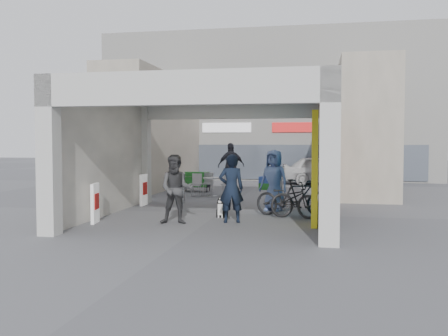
% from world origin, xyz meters
% --- Properties ---
extents(ground, '(90.00, 90.00, 0.00)m').
position_xyz_m(ground, '(0.00, 0.00, 0.00)').
color(ground, '#57575C').
rests_on(ground, ground).
extents(arcade_canopy, '(6.40, 6.45, 6.40)m').
position_xyz_m(arcade_canopy, '(0.54, -0.82, 2.30)').
color(arcade_canopy, '#B8B8B3').
rests_on(arcade_canopy, ground).
extents(far_building, '(18.00, 4.08, 8.00)m').
position_xyz_m(far_building, '(-0.00, 13.99, 3.99)').
color(far_building, white).
rests_on(far_building, ground).
extents(plaza_bldg_left, '(2.00, 9.00, 5.00)m').
position_xyz_m(plaza_bldg_left, '(-4.50, 7.50, 2.50)').
color(plaza_bldg_left, '#B7AA98').
rests_on(plaza_bldg_left, ground).
extents(plaza_bldg_right, '(2.00, 9.00, 5.00)m').
position_xyz_m(plaza_bldg_right, '(4.50, 7.50, 2.50)').
color(plaza_bldg_right, '#B7AA98').
rests_on(plaza_bldg_right, ground).
extents(bollard_left, '(0.09, 0.09, 0.99)m').
position_xyz_m(bollard_left, '(-1.69, 2.28, 0.49)').
color(bollard_left, '#95979D').
rests_on(bollard_left, ground).
extents(bollard_center, '(0.09, 0.09, 0.91)m').
position_xyz_m(bollard_center, '(-0.13, 2.27, 0.46)').
color(bollard_center, '#95979D').
rests_on(bollard_center, ground).
extents(bollard_right, '(0.09, 0.09, 0.85)m').
position_xyz_m(bollard_right, '(1.58, 2.57, 0.43)').
color(bollard_right, '#95979D').
rests_on(bollard_right, ground).
extents(advert_board_near, '(0.18, 0.56, 1.00)m').
position_xyz_m(advert_board_near, '(-2.75, -2.28, 0.51)').
color(advert_board_near, white).
rests_on(advert_board_near, ground).
extents(advert_board_far, '(0.11, 0.55, 1.00)m').
position_xyz_m(advert_board_far, '(-2.75, 1.28, 0.51)').
color(advert_board_far, white).
rests_on(advert_board_far, ground).
extents(cafe_set, '(1.41, 1.14, 0.85)m').
position_xyz_m(cafe_set, '(-1.25, 4.57, 0.30)').
color(cafe_set, '#9A9B9F').
rests_on(cafe_set, ground).
extents(produce_stand, '(1.22, 0.66, 0.80)m').
position_xyz_m(produce_stand, '(-2.16, 5.93, 0.32)').
color(produce_stand, black).
rests_on(produce_stand, ground).
extents(crate_stack, '(0.53, 0.45, 0.56)m').
position_xyz_m(crate_stack, '(0.53, 7.36, 0.28)').
color(crate_stack, '#195919').
rests_on(crate_stack, ground).
extents(border_collie, '(0.21, 0.42, 0.58)m').
position_xyz_m(border_collie, '(0.20, -0.78, 0.23)').
color(border_collie, black).
rests_on(border_collie, ground).
extents(man_with_dog, '(0.73, 0.58, 1.74)m').
position_xyz_m(man_with_dog, '(0.62, -1.57, 0.87)').
color(man_with_dog, black).
rests_on(man_with_dog, ground).
extents(man_back_turned, '(0.94, 0.78, 1.73)m').
position_xyz_m(man_back_turned, '(-0.70, -2.00, 0.87)').
color(man_back_turned, '#38383A').
rests_on(man_back_turned, ground).
extents(man_elderly, '(1.04, 0.87, 1.81)m').
position_xyz_m(man_elderly, '(1.49, 0.83, 0.91)').
color(man_elderly, '#566DA8').
rests_on(man_elderly, ground).
extents(man_crates, '(1.27, 0.89, 2.00)m').
position_xyz_m(man_crates, '(-0.97, 7.50, 1.00)').
color(man_crates, black).
rests_on(man_crates, ground).
extents(bicycle_front, '(2.01, 1.38, 1.00)m').
position_xyz_m(bicycle_front, '(1.96, -0.35, 0.50)').
color(bicycle_front, black).
rests_on(bicycle_front, ground).
extents(bicycle_rear, '(1.76, 1.23, 1.04)m').
position_xyz_m(bicycle_rear, '(2.30, -0.25, 0.52)').
color(bicycle_rear, black).
rests_on(bicycle_rear, ground).
extents(white_van, '(4.25, 2.13, 1.39)m').
position_xyz_m(white_van, '(3.04, 10.53, 0.70)').
color(white_van, silver).
rests_on(white_van, ground).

